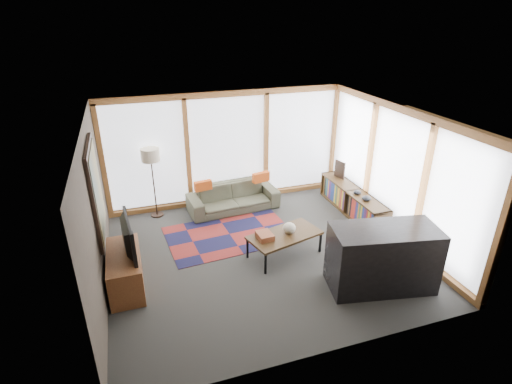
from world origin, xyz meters
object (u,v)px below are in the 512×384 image
object	(u,v)px
bookshelf	(352,202)
television	(123,237)
sofa	(233,197)
bar_counter	(382,258)
tv_console	(125,270)
coffee_table	(284,244)
floor_lamp	(154,183)

from	to	relation	value
bookshelf	television	distance (m)	4.98
sofa	bar_counter	distance (m)	3.77
bookshelf	television	bearing A→B (deg)	-167.36
tv_console	bookshelf	bearing A→B (deg)	12.99
coffee_table	bookshelf	xyz separation A→B (m)	(2.06, 1.08, 0.06)
bookshelf	tv_console	bearing A→B (deg)	-167.01
tv_console	bar_counter	bearing A→B (deg)	-17.86
sofa	floor_lamp	size ratio (longest dim) A/B	1.30
sofa	bar_counter	xyz separation A→B (m)	(1.56, -3.43, 0.24)
coffee_table	tv_console	bearing A→B (deg)	-179.06
coffee_table	tv_console	world-z (taller)	tv_console
sofa	floor_lamp	bearing A→B (deg)	167.39
coffee_table	bar_counter	distance (m)	1.79
bookshelf	tv_console	xyz separation A→B (m)	(-4.87, -1.12, 0.03)
coffee_table	tv_console	distance (m)	2.81
bookshelf	television	size ratio (longest dim) A/B	2.25
sofa	coffee_table	bearing A→B (deg)	-83.88
bar_counter	tv_console	bearing A→B (deg)	173.16
sofa	coffee_table	size ratio (longest dim) A/B	1.52
coffee_table	bookshelf	world-z (taller)	bookshelf
floor_lamp	television	distance (m)	2.44
bookshelf	bar_counter	distance (m)	2.58
floor_lamp	tv_console	distance (m)	2.54
coffee_table	television	xyz separation A→B (m)	(-2.76, -0.00, 0.69)
floor_lamp	tv_console	xyz separation A→B (m)	(-0.71, -2.39, -0.47)
sofa	bookshelf	size ratio (longest dim) A/B	0.89
tv_console	television	bearing A→B (deg)	41.74
floor_lamp	tv_console	bearing A→B (deg)	-106.66
television	coffee_table	bearing A→B (deg)	-94.80
bookshelf	tv_console	world-z (taller)	tv_console
floor_lamp	coffee_table	xyz separation A→B (m)	(2.09, -2.34, -0.56)
floor_lamp	television	size ratio (longest dim) A/B	1.53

